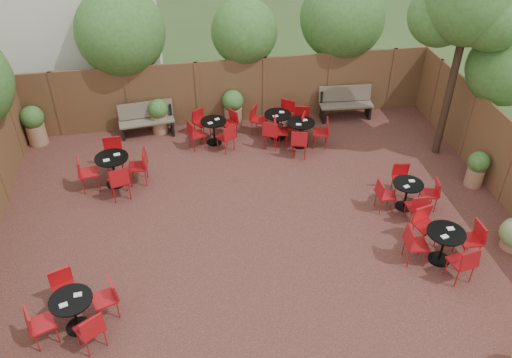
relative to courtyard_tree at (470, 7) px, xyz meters
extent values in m
plane|color=#354F23|center=(-5.39, -2.28, -4.09)|extent=(80.00, 80.00, 0.00)
cube|color=#3E1F19|center=(-5.39, -2.28, -4.08)|extent=(12.00, 10.00, 0.02)
cube|color=#4D321C|center=(-5.39, 2.72, -3.09)|extent=(12.00, 0.08, 2.00)
cube|color=#4D321C|center=(0.61, -2.28, -3.09)|extent=(0.08, 10.00, 2.00)
sphere|color=#30601F|center=(-8.39, 3.42, -1.33)|extent=(2.52, 2.52, 2.52)
sphere|color=#30601F|center=(-4.89, 3.32, -1.50)|extent=(1.94, 1.94, 1.94)
sphere|color=#30601F|center=(-1.89, 3.52, -1.32)|extent=(2.54, 2.54, 2.54)
sphere|color=#30601F|center=(1.21, -0.28, -1.50)|extent=(1.94, 1.94, 1.94)
cylinder|color=black|center=(0.01, 0.01, -1.83)|extent=(0.22, 0.22, 4.48)
sphere|color=#30601F|center=(-0.49, 0.41, -0.31)|extent=(1.55, 1.55, 1.55)
sphere|color=#30601F|center=(0.41, -0.39, -0.13)|extent=(1.62, 1.62, 1.62)
cube|color=brown|center=(-7.94, 2.27, -3.62)|extent=(1.62, 0.65, 0.05)
cube|color=brown|center=(-7.94, 2.48, -3.33)|extent=(1.58, 0.30, 0.47)
cube|color=black|center=(-8.65, 2.27, -3.86)|extent=(0.12, 0.48, 0.42)
cube|color=black|center=(-7.23, 2.27, -3.86)|extent=(0.12, 0.48, 0.42)
cube|color=brown|center=(-1.93, 2.27, -3.60)|extent=(1.64, 0.58, 0.05)
cube|color=brown|center=(-1.93, 2.48, -3.31)|extent=(1.62, 0.22, 0.49)
cube|color=black|center=(-2.66, 2.27, -3.85)|extent=(0.10, 0.49, 0.43)
cube|color=black|center=(-1.20, 2.27, -3.85)|extent=(0.10, 0.49, 0.43)
cylinder|color=black|center=(-1.80, -4.02, -4.05)|extent=(0.47, 0.47, 0.03)
cylinder|color=black|center=(-1.80, -4.02, -3.68)|extent=(0.05, 0.05, 0.74)
cylinder|color=black|center=(-1.80, -4.02, -3.29)|extent=(0.80, 0.80, 0.03)
cube|color=white|center=(-1.67, -3.94, -3.27)|extent=(0.15, 0.11, 0.02)
cube|color=white|center=(-1.90, -4.15, -3.27)|extent=(0.15, 0.11, 0.02)
cylinder|color=black|center=(-8.77, -0.05, -4.05)|extent=(0.49, 0.49, 0.03)
cylinder|color=black|center=(-8.77, -0.05, -3.66)|extent=(0.06, 0.06, 0.77)
cylinder|color=black|center=(-8.77, -0.05, -3.26)|extent=(0.84, 0.84, 0.03)
cube|color=white|center=(-8.63, 0.04, -3.24)|extent=(0.16, 0.12, 0.02)
cube|color=white|center=(-8.88, -0.18, -3.24)|extent=(0.16, 0.12, 0.02)
cylinder|color=black|center=(-1.84, -2.18, -4.05)|extent=(0.42, 0.42, 0.03)
cylinder|color=black|center=(-1.84, -2.18, -3.72)|extent=(0.05, 0.05, 0.66)
cylinder|color=black|center=(-1.84, -2.18, -3.37)|extent=(0.72, 0.72, 0.03)
cube|color=white|center=(-1.73, -2.11, -3.35)|extent=(0.15, 0.11, 0.01)
cube|color=white|center=(-1.93, -2.30, -3.35)|extent=(0.15, 0.11, 0.01)
cylinder|color=black|center=(-4.21, 1.52, -4.05)|extent=(0.45, 0.45, 0.03)
cylinder|color=black|center=(-4.21, 1.52, -3.69)|extent=(0.05, 0.05, 0.72)
cylinder|color=black|center=(-4.21, 1.52, -3.32)|extent=(0.78, 0.78, 0.03)
cube|color=white|center=(-4.09, 1.60, -3.29)|extent=(0.17, 0.15, 0.02)
cube|color=white|center=(-4.32, 1.40, -3.29)|extent=(0.17, 0.15, 0.02)
cylinder|color=black|center=(-3.67, 0.97, -4.05)|extent=(0.45, 0.45, 0.03)
cylinder|color=black|center=(-3.67, 0.97, -3.69)|extent=(0.05, 0.05, 0.71)
cylinder|color=black|center=(-3.67, 0.97, -3.32)|extent=(0.77, 0.77, 0.03)
cube|color=white|center=(-3.55, 1.05, -3.30)|extent=(0.16, 0.12, 0.02)
cube|color=white|center=(-3.77, 0.85, -3.30)|extent=(0.16, 0.12, 0.02)
cylinder|color=black|center=(-9.26, -4.56, -4.05)|extent=(0.45, 0.45, 0.03)
cylinder|color=black|center=(-9.26, -4.56, -3.69)|extent=(0.05, 0.05, 0.72)
cylinder|color=black|center=(-9.26, -4.56, -3.31)|extent=(0.78, 0.78, 0.03)
cube|color=white|center=(-9.14, -4.48, -3.29)|extent=(0.17, 0.15, 0.02)
cube|color=white|center=(-9.36, -4.69, -3.29)|extent=(0.17, 0.15, 0.02)
cylinder|color=black|center=(-6.07, 1.52, -4.05)|extent=(0.42, 0.42, 0.03)
cylinder|color=black|center=(-6.07, 1.52, -3.71)|extent=(0.05, 0.05, 0.67)
cylinder|color=black|center=(-6.07, 1.52, -3.37)|extent=(0.73, 0.73, 0.03)
cube|color=white|center=(-5.95, 1.60, -3.34)|extent=(0.16, 0.14, 0.01)
cube|color=white|center=(-6.16, 1.40, -3.34)|extent=(0.16, 0.14, 0.01)
cylinder|color=#96684B|center=(-7.57, 2.42, -3.79)|extent=(0.48, 0.48, 0.54)
sphere|color=#30601F|center=(-7.57, 2.42, -3.31)|extent=(0.57, 0.57, 0.57)
cylinder|color=#96684B|center=(-5.39, 2.42, -3.77)|extent=(0.52, 0.52, 0.60)
sphere|color=#30601F|center=(-5.39, 2.42, -3.23)|extent=(0.63, 0.63, 0.63)
cylinder|color=#96684B|center=(-11.04, 2.34, -3.76)|extent=(0.53, 0.53, 0.61)
sphere|color=#30601F|center=(-11.04, 2.34, -3.22)|extent=(0.64, 0.64, 0.64)
cylinder|color=#96684B|center=(0.26, -1.61, -3.81)|extent=(0.44, 0.44, 0.50)
sphere|color=#30601F|center=(0.26, -1.61, -3.36)|extent=(0.53, 0.53, 0.53)
cylinder|color=#96684B|center=(-0.04, -3.91, -3.95)|extent=(0.50, 0.50, 0.23)
camera|label=1|loc=(-7.04, -11.40, 3.98)|focal=36.97mm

